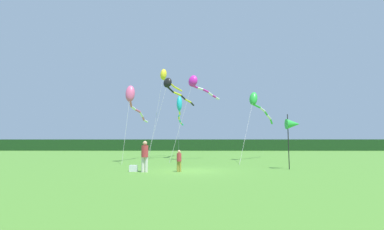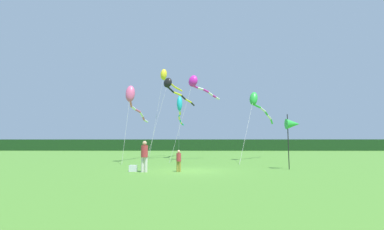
{
  "view_description": "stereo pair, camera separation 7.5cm",
  "coord_description": "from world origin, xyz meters",
  "px_view_note": "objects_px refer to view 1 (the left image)",
  "views": [
    {
      "loc": [
        0.26,
        -17.04,
        1.73
      ],
      "look_at": [
        0.0,
        6.0,
        4.11
      ],
      "focal_mm": 25.28,
      "sensor_mm": 36.0,
      "label": 1
    },
    {
      "loc": [
        0.33,
        -17.04,
        1.73
      ],
      "look_at": [
        0.0,
        6.0,
        4.11
      ],
      "focal_mm": 25.28,
      "sensor_mm": 36.0,
      "label": 2
    }
  ],
  "objects_px": {
    "person_child": "(179,160)",
    "kite_black": "(172,87)",
    "kite_green": "(257,103)",
    "person_adult": "(145,155)",
    "cooler_box": "(133,168)",
    "kite_yellow": "(165,77)",
    "kite_magenta": "(195,83)",
    "kite_rainbow": "(132,99)",
    "kite_cyan": "(180,107)",
    "banner_flag_pole": "(293,125)"
  },
  "relations": [
    {
      "from": "kite_green",
      "to": "kite_magenta",
      "type": "bearing_deg",
      "value": -173.21
    },
    {
      "from": "cooler_box",
      "to": "kite_cyan",
      "type": "xyz_separation_m",
      "value": [
        1.95,
        14.26,
        5.65
      ]
    },
    {
      "from": "kite_black",
      "to": "person_child",
      "type": "bearing_deg",
      "value": -82.88
    },
    {
      "from": "cooler_box",
      "to": "kite_yellow",
      "type": "distance_m",
      "value": 17.87
    },
    {
      "from": "banner_flag_pole",
      "to": "kite_cyan",
      "type": "height_order",
      "value": "kite_cyan"
    },
    {
      "from": "person_child",
      "to": "kite_magenta",
      "type": "distance_m",
      "value": 12.39
    },
    {
      "from": "kite_magenta",
      "to": "kite_yellow",
      "type": "height_order",
      "value": "kite_yellow"
    },
    {
      "from": "person_adult",
      "to": "person_child",
      "type": "relative_size",
      "value": 1.42
    },
    {
      "from": "kite_magenta",
      "to": "kite_yellow",
      "type": "relative_size",
      "value": 0.81
    },
    {
      "from": "kite_rainbow",
      "to": "kite_magenta",
      "type": "distance_m",
      "value": 6.47
    },
    {
      "from": "cooler_box",
      "to": "banner_flag_pole",
      "type": "xyz_separation_m",
      "value": [
        10.26,
        1.54,
        2.75
      ]
    },
    {
      "from": "person_child",
      "to": "kite_green",
      "type": "height_order",
      "value": "kite_green"
    },
    {
      "from": "person_adult",
      "to": "person_child",
      "type": "distance_m",
      "value": 2.07
    },
    {
      "from": "person_child",
      "to": "kite_rainbow",
      "type": "height_order",
      "value": "kite_rainbow"
    },
    {
      "from": "person_adult",
      "to": "kite_yellow",
      "type": "bearing_deg",
      "value": 92.12
    },
    {
      "from": "kite_magenta",
      "to": "kite_yellow",
      "type": "distance_m",
      "value": 6.48
    },
    {
      "from": "person_child",
      "to": "banner_flag_pole",
      "type": "distance_m",
      "value": 7.98
    },
    {
      "from": "person_adult",
      "to": "kite_green",
      "type": "xyz_separation_m",
      "value": [
        9.32,
        11.2,
        4.78
      ]
    },
    {
      "from": "cooler_box",
      "to": "kite_magenta",
      "type": "relative_size",
      "value": 0.05
    },
    {
      "from": "kite_rainbow",
      "to": "person_adult",
      "type": "bearing_deg",
      "value": -71.66
    },
    {
      "from": "banner_flag_pole",
      "to": "kite_black",
      "type": "bearing_deg",
      "value": 128.68
    },
    {
      "from": "person_adult",
      "to": "kite_rainbow",
      "type": "xyz_separation_m",
      "value": [
        -2.8,
        8.45,
        4.78
      ]
    },
    {
      "from": "cooler_box",
      "to": "banner_flag_pole",
      "type": "distance_m",
      "value": 10.73
    },
    {
      "from": "kite_cyan",
      "to": "person_adult",
      "type": "bearing_deg",
      "value": -94.79
    },
    {
      "from": "cooler_box",
      "to": "kite_magenta",
      "type": "bearing_deg",
      "value": 69.61
    },
    {
      "from": "person_child",
      "to": "kite_cyan",
      "type": "height_order",
      "value": "kite_cyan"
    },
    {
      "from": "cooler_box",
      "to": "kite_green",
      "type": "distance_m",
      "value": 15.85
    },
    {
      "from": "kite_black",
      "to": "kite_magenta",
      "type": "distance_m",
      "value": 3.83
    },
    {
      "from": "kite_black",
      "to": "kite_magenta",
      "type": "relative_size",
      "value": 1.04
    },
    {
      "from": "banner_flag_pole",
      "to": "kite_yellow",
      "type": "bearing_deg",
      "value": 126.56
    },
    {
      "from": "kite_black",
      "to": "kite_yellow",
      "type": "bearing_deg",
      "value": 113.78
    },
    {
      "from": "kite_magenta",
      "to": "kite_cyan",
      "type": "distance_m",
      "value": 4.87
    },
    {
      "from": "kite_cyan",
      "to": "person_child",
      "type": "bearing_deg",
      "value": -86.75
    },
    {
      "from": "person_child",
      "to": "kite_black",
      "type": "height_order",
      "value": "kite_black"
    },
    {
      "from": "kite_green",
      "to": "kite_yellow",
      "type": "bearing_deg",
      "value": 156.65
    },
    {
      "from": "kite_magenta",
      "to": "kite_rainbow",
      "type": "bearing_deg",
      "value": -161.05
    },
    {
      "from": "kite_green",
      "to": "kite_cyan",
      "type": "height_order",
      "value": "kite_cyan"
    },
    {
      "from": "cooler_box",
      "to": "kite_rainbow",
      "type": "xyz_separation_m",
      "value": [
        -2.07,
        8.14,
        5.62
      ]
    },
    {
      "from": "banner_flag_pole",
      "to": "kite_black",
      "type": "distance_m",
      "value": 15.41
    },
    {
      "from": "cooler_box",
      "to": "kite_black",
      "type": "xyz_separation_m",
      "value": [
        1.14,
        12.93,
        7.73
      ]
    },
    {
      "from": "kite_black",
      "to": "kite_cyan",
      "type": "xyz_separation_m",
      "value": [
        0.81,
        1.34,
        -2.08
      ]
    },
    {
      "from": "cooler_box",
      "to": "kite_green",
      "type": "xyz_separation_m",
      "value": [
        10.05,
        10.9,
        5.62
      ]
    },
    {
      "from": "person_adult",
      "to": "kite_cyan",
      "type": "bearing_deg",
      "value": 85.21
    },
    {
      "from": "cooler_box",
      "to": "kite_yellow",
      "type": "relative_size",
      "value": 0.04
    },
    {
      "from": "kite_green",
      "to": "kite_cyan",
      "type": "bearing_deg",
      "value": 157.43
    },
    {
      "from": "banner_flag_pole",
      "to": "kite_black",
      "type": "xyz_separation_m",
      "value": [
        -9.12,
        11.39,
        4.98
      ]
    },
    {
      "from": "kite_black",
      "to": "kite_rainbow",
      "type": "bearing_deg",
      "value": -123.9
    },
    {
      "from": "kite_rainbow",
      "to": "kite_cyan",
      "type": "relative_size",
      "value": 1.04
    },
    {
      "from": "kite_green",
      "to": "kite_black",
      "type": "distance_m",
      "value": 9.37
    },
    {
      "from": "kite_black",
      "to": "kite_rainbow",
      "type": "distance_m",
      "value": 6.14
    }
  ]
}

